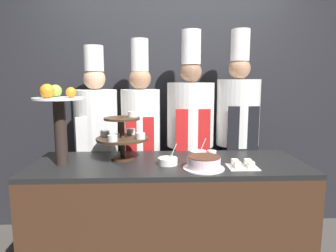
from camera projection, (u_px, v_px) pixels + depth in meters
wall_back at (165, 90)px, 3.01m from camera, size 10.00×0.06×2.80m
buffet_counter at (169, 220)px, 2.25m from camera, size 1.96×0.69×0.90m
tiered_stand at (123, 135)px, 2.22m from camera, size 0.39×0.39×0.36m
fruit_pedestal at (59, 113)px, 2.06m from camera, size 0.35×0.35×0.57m
cake_round at (204, 163)px, 2.00m from camera, size 0.28×0.28×0.09m
cup_white at (212, 155)px, 2.22m from camera, size 0.07×0.07×0.07m
cake_square_tray at (243, 165)px, 2.04m from camera, size 0.20×0.17×0.05m
serving_bowl_near at (168, 161)px, 2.11m from camera, size 0.14×0.14×0.15m
serving_bowl_far at (198, 154)px, 2.33m from camera, size 0.13×0.13×0.15m
chef_left at (97, 139)px, 2.67m from camera, size 0.38×0.38×1.79m
chef_center_left at (141, 137)px, 2.68m from camera, size 0.34×0.34×1.84m
chef_center_right at (190, 134)px, 2.69m from camera, size 0.41×0.41×1.92m
chef_right at (237, 131)px, 2.71m from camera, size 0.38×0.38×1.93m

